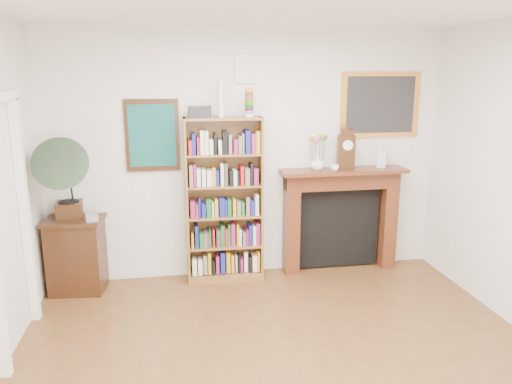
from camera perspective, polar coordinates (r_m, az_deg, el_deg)
The scene contains 15 objects.
room at distance 3.28m, azimuth 5.80°, elevation -2.90°, with size 4.51×5.01×2.81m.
door_casing at distance 4.57m, azimuth -26.63°, elevation -1.37°, with size 0.08×1.02×2.17m.
teal_poster at distance 5.55m, azimuth -11.76°, elevation 6.34°, with size 0.58×0.04×0.78m.
small_picture at distance 5.57m, azimuth -0.96°, elevation 13.87°, with size 0.26×0.04×0.30m.
gilt_painting at distance 6.02m, azimuth 14.00°, elevation 9.65°, with size 0.95×0.04×0.75m.
bookshelf at distance 5.54m, azimuth -3.66°, elevation 0.09°, with size 0.86×0.32×2.13m.
side_cabinet at distance 5.73m, azimuth -19.81°, elevation -6.80°, with size 0.60×0.44×0.82m, color black.
fireplace at distance 5.98m, azimuth 9.59°, elevation -2.02°, with size 1.46×0.35×1.24m.
gramophone at distance 5.41m, azimuth -21.18°, elevation 1.94°, with size 0.62×0.74×0.89m.
cd_stack at distance 5.45m, azimuth -18.24°, elevation -2.75°, with size 0.12×0.12×0.08m, color #ADADB9.
mantel_clock at distance 5.77m, azimuth 10.24°, elevation 4.71°, with size 0.21×0.14×0.45m.
flower_vase at distance 5.69m, azimuth 7.02°, elevation 3.34°, with size 0.16×0.16×0.17m, color white.
teacup at distance 5.67m, azimuth 8.99°, elevation 2.75°, with size 0.09×0.09×0.07m, color white.
bottle_left at distance 5.97m, azimuth 13.93°, elevation 3.88°, with size 0.07×0.07×0.24m, color silver.
bottle_right at distance 5.96m, azimuth 14.37°, elevation 3.65°, with size 0.06×0.06×0.20m, color silver.
Camera 1 is at (-0.86, -3.03, 2.33)m, focal length 35.00 mm.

